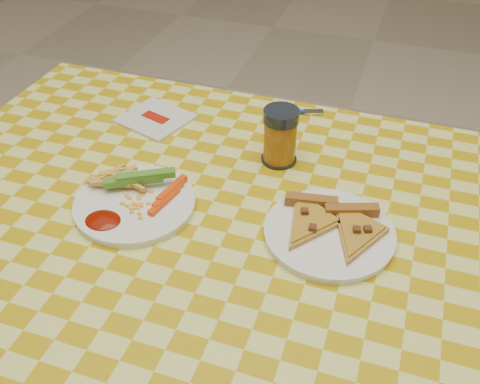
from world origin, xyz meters
name	(u,v)px	position (x,y,z in m)	size (l,w,h in m)	color
table	(234,249)	(0.00, 0.00, 0.68)	(1.28, 0.88, 0.76)	silver
plate_left	(135,205)	(-0.18, -0.03, 0.76)	(0.21, 0.21, 0.01)	white
plate_right	(329,234)	(0.17, 0.01, 0.76)	(0.22, 0.22, 0.01)	white
fries_veggies	(134,191)	(-0.19, -0.01, 0.78)	(0.19, 0.18, 0.04)	#E1CD47
pizza_slices	(332,223)	(0.17, 0.03, 0.78)	(0.23, 0.21, 0.02)	gold
drink_glass	(280,137)	(0.03, 0.20, 0.81)	(0.07, 0.07, 0.12)	black
napkin	(156,119)	(-0.28, 0.26, 0.76)	(0.17, 0.17, 0.01)	silver
fork	(294,112)	(0.01, 0.39, 0.76)	(0.13, 0.06, 0.01)	navy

